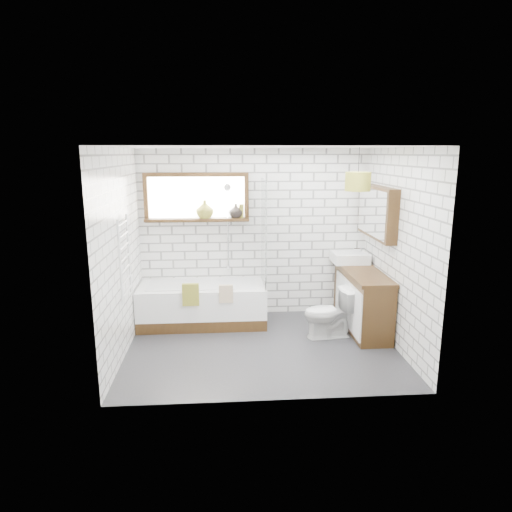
{
  "coord_description": "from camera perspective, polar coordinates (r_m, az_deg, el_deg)",
  "views": [
    {
      "loc": [
        -0.48,
        -5.44,
        2.44
      ],
      "look_at": [
        -0.06,
        0.25,
        1.14
      ],
      "focal_mm": 32.0,
      "sensor_mm": 36.0,
      "label": 1
    }
  ],
  "objects": [
    {
      "name": "toilet",
      "position": [
        6.24,
        9.09,
        -7.06
      ],
      "size": [
        0.45,
        0.7,
        0.67
      ],
      "primitive_type": "imported",
      "rotation": [
        0.0,
        0.0,
        -1.46
      ],
      "color": "white",
      "rests_on": "floor"
    },
    {
      "name": "wall_left",
      "position": [
        5.7,
        -16.57,
        0.22
      ],
      "size": [
        0.01,
        2.6,
        2.5
      ],
      "primitive_type": "cube",
      "color": "white",
      "rests_on": "ground"
    },
    {
      "name": "floor",
      "position": [
        5.98,
        0.73,
        -11.32
      ],
      "size": [
        3.4,
        2.6,
        0.01
      ],
      "primitive_type": "cube",
      "color": "#27272A",
      "rests_on": "ground"
    },
    {
      "name": "wall_right",
      "position": [
        5.98,
        17.27,
        0.75
      ],
      "size": [
        0.01,
        2.6,
        2.5
      ],
      "primitive_type": "cube",
      "color": "white",
      "rests_on": "ground"
    },
    {
      "name": "towel_green",
      "position": [
        6.24,
        -8.17,
        -4.79
      ],
      "size": [
        0.22,
        0.06,
        0.31
      ],
      "primitive_type": "cube",
      "color": "olive",
      "rests_on": "bathtub"
    },
    {
      "name": "wall_back",
      "position": [
        6.86,
        -0.18,
        2.82
      ],
      "size": [
        3.4,
        0.01,
        2.5
      ],
      "primitive_type": "cube",
      "color": "white",
      "rests_on": "ground"
    },
    {
      "name": "vase_olive",
      "position": [
        6.72,
        -6.42,
        5.66
      ],
      "size": [
        0.26,
        0.26,
        0.26
      ],
      "primitive_type": "imported",
      "rotation": [
        0.0,
        0.0,
        0.01
      ],
      "color": "olive",
      "rests_on": "window"
    },
    {
      "name": "wall_front",
      "position": [
        4.33,
        2.26,
        -3.15
      ],
      "size": [
        3.4,
        0.01,
        2.5
      ],
      "primitive_type": "cube",
      "color": "white",
      "rests_on": "ground"
    },
    {
      "name": "shower_riser",
      "position": [
        6.79,
        -3.53,
        3.54
      ],
      "size": [
        0.02,
        0.02,
        1.3
      ],
      "primitive_type": "cylinder",
      "color": "silver",
      "rests_on": "wall_back"
    },
    {
      "name": "ceiling",
      "position": [
        5.46,
        0.8,
        13.5
      ],
      "size": [
        3.4,
        2.6,
        0.01
      ],
      "primitive_type": "cube",
      "color": "white",
      "rests_on": "ground"
    },
    {
      "name": "window",
      "position": [
        6.74,
        -7.44,
        7.25
      ],
      "size": [
        1.52,
        0.16,
        0.68
      ],
      "primitive_type": "cube",
      "color": "black",
      "rests_on": "wall_back"
    },
    {
      "name": "mirror_cabinet",
      "position": [
        6.44,
        14.87,
        5.34
      ],
      "size": [
        0.16,
        1.2,
        0.7
      ],
      "primitive_type": "cube",
      "color": "black",
      "rests_on": "wall_right"
    },
    {
      "name": "shower_screen",
      "position": [
        6.46,
        0.95,
        2.96
      ],
      "size": [
        0.02,
        0.72,
        1.5
      ],
      "primitive_type": "cube",
      "color": "white",
      "rests_on": "bathtub"
    },
    {
      "name": "pendant",
      "position": [
        5.67,
        12.62,
        9.07
      ],
      "size": [
        0.31,
        0.31,
        0.23
      ],
      "primitive_type": "cylinder",
      "color": "olive",
      "rests_on": "ceiling"
    },
    {
      "name": "basin",
      "position": [
        6.92,
        11.64,
        -0.17
      ],
      "size": [
        0.51,
        0.45,
        0.15
      ],
      "primitive_type": "cube",
      "color": "white",
      "rests_on": "vanity"
    },
    {
      "name": "towel_radiator",
      "position": [
        5.7,
        -16.1,
        -0.26
      ],
      "size": [
        0.06,
        0.52,
        1.0
      ],
      "primitive_type": "cube",
      "color": "white",
      "rests_on": "wall_left"
    },
    {
      "name": "bathtub",
      "position": [
        6.7,
        -6.68,
        -5.98
      ],
      "size": [
        1.81,
        0.8,
        0.59
      ],
      "primitive_type": "cube",
      "color": "white",
      "rests_on": "floor"
    },
    {
      "name": "vase_dark",
      "position": [
        6.73,
        -2.53,
        5.49
      ],
      "size": [
        0.23,
        0.23,
        0.21
      ],
      "primitive_type": "imported",
      "rotation": [
        0.0,
        0.0,
        0.15
      ],
      "color": "black",
      "rests_on": "window"
    },
    {
      "name": "bottle",
      "position": [
        6.73,
        -1.84,
        5.46
      ],
      "size": [
        0.08,
        0.08,
        0.2
      ],
      "primitive_type": "cylinder",
      "rotation": [
        0.0,
        0.0,
        -0.23
      ],
      "color": "olive",
      "rests_on": "window"
    },
    {
      "name": "tap",
      "position": [
        6.95,
        12.93,
        0.31
      ],
      "size": [
        0.04,
        0.04,
        0.16
      ],
      "primitive_type": "cylinder",
      "rotation": [
        0.0,
        0.0,
        0.43
      ],
      "color": "silver",
      "rests_on": "vanity"
    },
    {
      "name": "towel_beige",
      "position": [
        6.23,
        -3.77,
        -4.74
      ],
      "size": [
        0.19,
        0.05,
        0.25
      ],
      "primitive_type": "cube",
      "color": "tan",
      "rests_on": "bathtub"
    },
    {
      "name": "vanity",
      "position": [
        6.61,
        13.1,
        -5.31
      ],
      "size": [
        0.47,
        1.47,
        0.84
      ],
      "primitive_type": "cube",
      "color": "black",
      "rests_on": "floor"
    }
  ]
}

